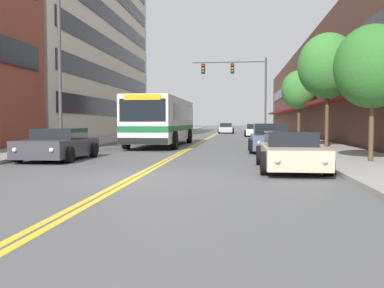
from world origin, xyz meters
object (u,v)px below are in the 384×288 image
at_px(car_white_parked_right_far, 254,131).
at_px(street_tree_right_near, 373,67).
at_px(car_dark_grey_parked_left_mid, 59,145).
at_px(car_slate_blue_parked_right_mid, 271,139).
at_px(traffic_signal_mast, 241,81).
at_px(fire_hydrant, 316,144).
at_px(car_beige_parked_left_near, 161,131).
at_px(street_tree_right_far, 299,90).
at_px(car_silver_moving_lead, 226,129).
at_px(street_tree_right_mid, 328,66).
at_px(city_bus, 163,119).
at_px(car_champagne_parked_right_foreground, 290,152).
at_px(street_lamp_left_near, 66,44).

xyz_separation_m(car_white_parked_right_far, street_tree_right_near, (2.98, -28.43, 2.79)).
height_order(car_dark_grey_parked_left_mid, car_slate_blue_parked_right_mid, car_slate_blue_parked_right_mid).
relative_size(traffic_signal_mast, fire_hydrant, 8.26).
distance_m(car_beige_parked_left_near, street_tree_right_far, 12.97).
bearing_deg(street_tree_right_far, car_silver_moving_lead, 110.23).
height_order(street_tree_right_mid, fire_hydrant, street_tree_right_mid).
bearing_deg(car_white_parked_right_far, street_tree_right_mid, -81.03).
bearing_deg(city_bus, street_tree_right_far, 46.78).
xyz_separation_m(car_white_parked_right_far, street_tree_right_mid, (3.16, -20.02, 3.89)).
bearing_deg(street_tree_right_mid, car_champagne_parked_right_foreground, -107.06).
bearing_deg(street_lamp_left_near, fire_hydrant, -3.19).
bearing_deg(street_tree_right_near, car_silver_moving_lead, 98.78).
xyz_separation_m(car_white_parked_right_far, traffic_signal_mast, (-1.34, -3.56, 4.68)).
height_order(car_beige_parked_left_near, street_tree_right_mid, street_tree_right_mid).
xyz_separation_m(car_dark_grey_parked_left_mid, traffic_signal_mast, (7.26, 24.01, 4.68)).
bearing_deg(fire_hydrant, traffic_signal_mast, 97.68).
height_order(car_beige_parked_left_near, car_dark_grey_parked_left_mid, car_beige_parked_left_near).
relative_size(car_champagne_parked_right_foreground, traffic_signal_mast, 0.64).
bearing_deg(city_bus, car_slate_blue_parked_right_mid, -39.82).
bearing_deg(car_slate_blue_parked_right_mid, traffic_signal_mast, 94.15).
height_order(car_champagne_parked_right_foreground, fire_hydrant, car_champagne_parked_right_foreground).
relative_size(car_silver_moving_lead, fire_hydrant, 4.89).
relative_size(city_bus, car_slate_blue_parked_right_mid, 2.70).
distance_m(car_beige_parked_left_near, car_silver_moving_lead, 16.98).
relative_size(car_champagne_parked_right_foreground, fire_hydrant, 5.32).
xyz_separation_m(car_beige_parked_left_near, street_tree_right_mid, (11.92, -15.67, 3.87)).
xyz_separation_m(car_beige_parked_left_near, car_dark_grey_parked_left_mid, (0.16, -23.21, -0.02)).
distance_m(city_bus, traffic_signal_mast, 14.81).
bearing_deg(city_bus, street_lamp_left_near, -110.58).
bearing_deg(car_champagne_parked_right_foreground, car_silver_moving_lead, 94.49).
bearing_deg(street_lamp_left_near, street_tree_right_near, -15.66).
xyz_separation_m(city_bus, street_tree_right_far, (9.84, 10.47, 2.53)).
bearing_deg(fire_hydrant, car_dark_grey_parked_left_mid, -169.07).
bearing_deg(street_tree_right_near, fire_hydrant, 115.52).
xyz_separation_m(street_tree_right_near, street_tree_right_far, (0.53, 21.86, 0.81)).
bearing_deg(street_tree_right_mid, city_bus, 162.51).
bearing_deg(city_bus, car_beige_parked_left_near, 100.84).
height_order(traffic_signal_mast, street_tree_right_mid, traffic_signal_mast).
relative_size(city_bus, street_tree_right_near, 2.44).
bearing_deg(street_tree_right_far, car_dark_grey_parked_left_mid, -119.97).
bearing_deg(traffic_signal_mast, city_bus, -110.30).
xyz_separation_m(car_champagne_parked_right_foreground, street_tree_right_far, (3.45, 23.55, 3.61)).
bearing_deg(street_tree_right_near, street_lamp_left_near, 164.34).
bearing_deg(car_champagne_parked_right_foreground, traffic_signal_mast, 93.03).
relative_size(car_beige_parked_left_near, car_slate_blue_parked_right_mid, 1.03).
bearing_deg(car_white_parked_right_far, car_slate_blue_parked_right_mid, -89.95).
height_order(car_beige_parked_left_near, car_silver_moving_lead, car_beige_parked_left_near).
xyz_separation_m(car_silver_moving_lead, street_lamp_left_near, (-6.10, -36.67, 4.37)).
relative_size(car_champagne_parked_right_foreground, street_tree_right_near, 1.02).
bearing_deg(car_slate_blue_parked_right_mid, car_silver_moving_lead, 95.43).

